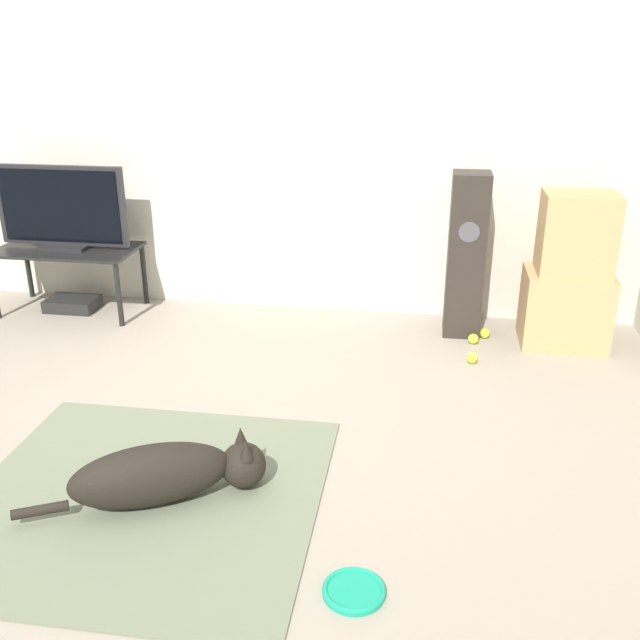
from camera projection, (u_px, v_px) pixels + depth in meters
name	position (u px, v px, depth m)	size (l,w,h in m)	color
ground_plane	(158.00, 462.00, 3.26)	(12.00, 12.00, 0.00)	#9E9384
wall_back	(256.00, 123.00, 4.71)	(8.00, 0.06, 2.55)	beige
area_rug	(144.00, 497.00, 3.01)	(1.48, 1.45, 0.01)	slate
dog	(167.00, 473.00, 2.93)	(0.94, 0.53, 0.26)	black
frisbee	(354.00, 591.00, 2.49)	(0.22, 0.22, 0.03)	#199E7A
cardboard_box_lower	(565.00, 308.00, 4.43)	(0.51, 0.39, 0.47)	tan
cardboard_box_upper	(577.00, 234.00, 4.24)	(0.43, 0.32, 0.49)	tan
floor_speaker	(466.00, 256.00, 4.49)	(0.23, 0.24, 1.05)	#2D2823
tv_stand	(68.00, 256.00, 4.91)	(0.95, 0.50, 0.46)	black
tv	(61.00, 208.00, 4.79)	(0.91, 0.20, 0.56)	#232326
tennis_ball_by_boxes	(472.00, 358.00, 4.23)	(0.07, 0.07, 0.07)	#C6E033
tennis_ball_near_speaker	(485.00, 333.00, 4.58)	(0.07, 0.07, 0.07)	#C6E033
tennis_ball_loose_on_carpet	(473.00, 339.00, 4.49)	(0.07, 0.07, 0.07)	#C6E033
game_console	(73.00, 304.00, 5.05)	(0.35, 0.23, 0.09)	black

